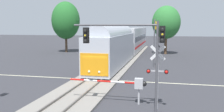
{
  "coord_description": "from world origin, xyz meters",
  "views": [
    {
      "loc": [
        6.5,
        -22.5,
        5.28
      ],
      "look_at": [
        0.76,
        3.25,
        2.0
      ],
      "focal_mm": 38.43,
      "sensor_mm": 36.0,
      "label": 1
    }
  ],
  "objects_px": {
    "commuter_train": "(127,41)",
    "pine_left_background": "(66,20)",
    "crossing_signal_mast": "(157,70)",
    "crossing_gate_near": "(131,84)",
    "traffic_signal_far_side": "(155,35)",
    "traffic_signal_near_right": "(132,43)",
    "elm_centre_background": "(166,22)"
  },
  "relations": [
    {
      "from": "commuter_train",
      "to": "pine_left_background",
      "type": "distance_m",
      "value": 14.67
    },
    {
      "from": "pine_left_background",
      "to": "commuter_train",
      "type": "bearing_deg",
      "value": -20.28
    },
    {
      "from": "crossing_signal_mast",
      "to": "crossing_gate_near",
      "type": "bearing_deg",
      "value": 158.28
    },
    {
      "from": "traffic_signal_far_side",
      "to": "crossing_gate_near",
      "type": "bearing_deg",
      "value": -93.65
    },
    {
      "from": "commuter_train",
      "to": "pine_left_background",
      "type": "height_order",
      "value": "pine_left_background"
    },
    {
      "from": "crossing_signal_mast",
      "to": "traffic_signal_near_right",
      "type": "height_order",
      "value": "traffic_signal_near_right"
    },
    {
      "from": "pine_left_background",
      "to": "crossing_signal_mast",
      "type": "bearing_deg",
      "value": -57.75
    },
    {
      "from": "traffic_signal_far_side",
      "to": "traffic_signal_near_right",
      "type": "distance_m",
      "value": 16.59
    },
    {
      "from": "traffic_signal_far_side",
      "to": "traffic_signal_near_right",
      "type": "relative_size",
      "value": 1.09
    },
    {
      "from": "crossing_gate_near",
      "to": "elm_centre_background",
      "type": "height_order",
      "value": "elm_centre_background"
    },
    {
      "from": "pine_left_background",
      "to": "crossing_gate_near",
      "type": "bearing_deg",
      "value": -59.61
    },
    {
      "from": "commuter_train",
      "to": "elm_centre_background",
      "type": "relative_size",
      "value": 4.6
    },
    {
      "from": "commuter_train",
      "to": "elm_centre_background",
      "type": "bearing_deg",
      "value": 41.05
    },
    {
      "from": "elm_centre_background",
      "to": "pine_left_background",
      "type": "relative_size",
      "value": 0.89
    },
    {
      "from": "crossing_signal_mast",
      "to": "traffic_signal_far_side",
      "type": "distance_m",
      "value": 16.08
    },
    {
      "from": "traffic_signal_far_side",
      "to": "elm_centre_background",
      "type": "distance_m",
      "value": 15.7
    },
    {
      "from": "elm_centre_background",
      "to": "crossing_gate_near",
      "type": "bearing_deg",
      "value": -94.26
    },
    {
      "from": "commuter_train",
      "to": "elm_centre_background",
      "type": "xyz_separation_m",
      "value": [
        6.57,
        5.72,
        3.22
      ]
    },
    {
      "from": "crossing_gate_near",
      "to": "elm_centre_background",
      "type": "xyz_separation_m",
      "value": [
        2.29,
        30.8,
        4.61
      ]
    },
    {
      "from": "elm_centre_background",
      "to": "pine_left_background",
      "type": "xyz_separation_m",
      "value": [
        -19.89,
        -0.79,
        0.45
      ]
    },
    {
      "from": "crossing_signal_mast",
      "to": "elm_centre_background",
      "type": "height_order",
      "value": "elm_centre_background"
    },
    {
      "from": "traffic_signal_far_side",
      "to": "elm_centre_background",
      "type": "height_order",
      "value": "elm_centre_background"
    },
    {
      "from": "pine_left_background",
      "to": "traffic_signal_far_side",
      "type": "bearing_deg",
      "value": -38.44
    },
    {
      "from": "crossing_gate_near",
      "to": "crossing_signal_mast",
      "type": "bearing_deg",
      "value": -21.72
    },
    {
      "from": "crossing_signal_mast",
      "to": "pine_left_background",
      "type": "relative_size",
      "value": 0.41
    },
    {
      "from": "commuter_train",
      "to": "traffic_signal_near_right",
      "type": "bearing_deg",
      "value": -80.35
    },
    {
      "from": "crossing_signal_mast",
      "to": "pine_left_background",
      "type": "bearing_deg",
      "value": 122.25
    },
    {
      "from": "traffic_signal_far_side",
      "to": "elm_centre_background",
      "type": "bearing_deg",
      "value": 85.14
    },
    {
      "from": "crossing_signal_mast",
      "to": "pine_left_background",
      "type": "height_order",
      "value": "pine_left_background"
    },
    {
      "from": "crossing_gate_near",
      "to": "traffic_signal_far_side",
      "type": "bearing_deg",
      "value": 86.35
    },
    {
      "from": "elm_centre_background",
      "to": "commuter_train",
      "type": "bearing_deg",
      "value": -138.95
    },
    {
      "from": "crossing_gate_near",
      "to": "traffic_signal_far_side",
      "type": "distance_m",
      "value": 15.54
    }
  ]
}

